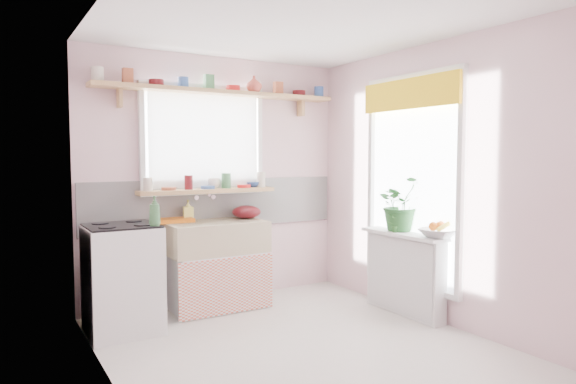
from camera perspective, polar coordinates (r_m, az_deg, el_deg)
room at (r=5.00m, az=2.43°, el=2.67°), size 3.20×3.20×3.20m
sink_unit at (r=5.11m, az=-8.02°, el=-7.94°), size 0.95×0.65×1.11m
cooker at (r=4.59m, az=-17.93°, el=-9.10°), size 0.58×0.58×0.93m
radiator_ledge at (r=5.00m, az=12.83°, el=-8.68°), size 0.22×0.95×0.78m
windowsill at (r=5.19m, az=-8.89°, el=0.12°), size 1.40×0.22×0.04m
pine_shelf at (r=5.26m, az=-7.43°, el=10.88°), size 2.52×0.24×0.04m
shelf_crockery at (r=5.26m, az=-7.67°, el=11.70°), size 2.47×0.11×0.12m
sill_crockery at (r=5.18m, az=-9.08°, el=0.94°), size 1.35×0.11×0.12m
dish_tray at (r=5.10m, az=-12.86°, el=-3.04°), size 0.40×0.31×0.04m
colander at (r=5.26m, az=-4.64°, el=-2.23°), size 0.38×0.38×0.13m
jade_plant at (r=5.00m, az=12.42°, el=-1.29°), size 0.52×0.47×0.52m
fruit_bowl at (r=4.69m, az=16.43°, el=-4.40°), size 0.40×0.40×0.08m
herb_pot at (r=4.90m, az=11.75°, el=-3.21°), size 0.12×0.10×0.21m
soap_bottle_sink at (r=5.15m, az=-11.03°, el=-2.02°), size 0.11×0.11×0.21m
sill_cup at (r=5.27m, az=-8.30°, el=0.97°), size 0.16×0.16×0.10m
sill_bowl at (r=5.46m, az=-3.84°, el=0.86°), size 0.22×0.22×0.06m
shelf_vase at (r=5.37m, az=-3.79°, el=11.88°), size 0.18×0.18×0.17m
cooker_bottle at (r=4.34m, az=-14.61°, el=-2.05°), size 0.10×0.10×0.25m
fruit at (r=4.69m, az=16.44°, el=-3.64°), size 0.20×0.14×0.10m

